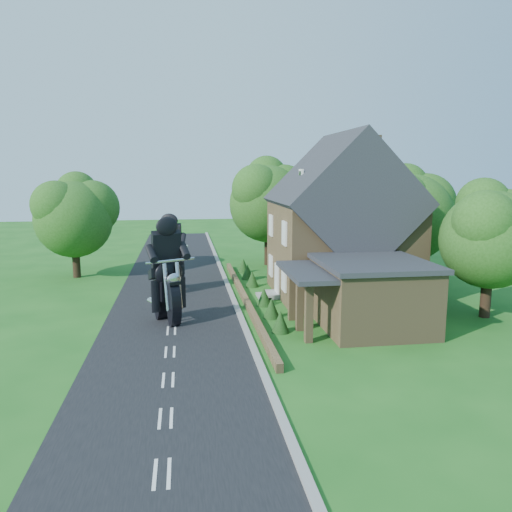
{
  "coord_description": "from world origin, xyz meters",
  "views": [
    {
      "loc": [
        0.7,
        -24.07,
        7.75
      ],
      "look_at": [
        4.98,
        5.07,
        2.8
      ],
      "focal_mm": 35.0,
      "sensor_mm": 36.0,
      "label": 1
    }
  ],
  "objects": [
    {
      "name": "house",
      "position": [
        10.49,
        6.0,
        4.34
      ],
      "size": [
        9.54,
        8.64,
        10.24
      ],
      "color": "brown",
      "rests_on": "ground"
    },
    {
      "name": "shrub_f",
      "position": [
        5.3,
        14.0,
        0.55
      ],
      "size": [
        0.9,
        0.9,
        1.1
      ],
      "primitive_type": "cone",
      "color": "#133510",
      "rests_on": "ground"
    },
    {
      "name": "tree_behind_left",
      "position": [
        8.16,
        17.13,
        5.73
      ],
      "size": [
        6.94,
        6.4,
        9.16
      ],
      "color": "black",
      "rests_on": "ground"
    },
    {
      "name": "shrub_b",
      "position": [
        5.3,
        1.5,
        0.55
      ],
      "size": [
        0.9,
        0.9,
        1.1
      ],
      "primitive_type": "cone",
      "color": "#133510",
      "rests_on": "ground"
    },
    {
      "name": "garden_wall",
      "position": [
        4.3,
        5.0,
        0.2
      ],
      "size": [
        0.3,
        22.0,
        0.4
      ],
      "primitive_type": "cube",
      "color": "brown",
      "rests_on": "ground"
    },
    {
      "name": "road",
      "position": [
        0.0,
        0.0,
        0.01
      ],
      "size": [
        7.0,
        80.0,
        0.02
      ],
      "primitive_type": "cube",
      "color": "black",
      "rests_on": "ground"
    },
    {
      "name": "tree_far_road",
      "position": [
        -6.86,
        14.11,
        4.84
      ],
      "size": [
        6.08,
        5.6,
        7.84
      ],
      "color": "black",
      "rests_on": "ground"
    },
    {
      "name": "motorcycle_follow",
      "position": [
        -0.12,
        8.31,
        0.77
      ],
      "size": [
        0.78,
        1.71,
        1.54
      ],
      "primitive_type": null,
      "rotation": [
        0.0,
        0.0,
        2.91
      ],
      "color": "black",
      "rests_on": "ground"
    },
    {
      "name": "annex",
      "position": [
        9.87,
        -0.8,
        1.77
      ],
      "size": [
        7.05,
        5.94,
        3.44
      ],
      "color": "brown",
      "rests_on": "ground"
    },
    {
      "name": "kerb",
      "position": [
        3.65,
        0.0,
        0.06
      ],
      "size": [
        0.3,
        80.0,
        0.12
      ],
      "primitive_type": "cube",
      "color": "gray",
      "rests_on": "ground"
    },
    {
      "name": "shrub_c",
      "position": [
        5.3,
        4.0,
        0.55
      ],
      "size": [
        0.9,
        0.9,
        1.1
      ],
      "primitive_type": "cone",
      "color": "#133510",
      "rests_on": "ground"
    },
    {
      "name": "shrub_a",
      "position": [
        5.3,
        -1.0,
        0.55
      ],
      "size": [
        0.9,
        0.9,
        1.1
      ],
      "primitive_type": "cone",
      "color": "#133510",
      "rests_on": "ground"
    },
    {
      "name": "tree_annex_side",
      "position": [
        17.13,
        0.1,
        4.69
      ],
      "size": [
        5.64,
        5.2,
        7.48
      ],
      "color": "black",
      "rests_on": "ground"
    },
    {
      "name": "shrub_e",
      "position": [
        5.3,
        11.5,
        0.55
      ],
      "size": [
        0.9,
        0.9,
        1.1
      ],
      "primitive_type": "cone",
      "color": "#133510",
      "rests_on": "ground"
    },
    {
      "name": "tree_house_right",
      "position": [
        16.65,
        8.62,
        5.19
      ],
      "size": [
        6.51,
        6.0,
        8.4
      ],
      "color": "black",
      "rests_on": "ground"
    },
    {
      "name": "tree_behind_house",
      "position": [
        14.18,
        16.14,
        6.23
      ],
      "size": [
        7.81,
        7.2,
        10.08
      ],
      "color": "black",
      "rests_on": "ground"
    },
    {
      "name": "shrub_d",
      "position": [
        5.3,
        9.0,
        0.55
      ],
      "size": [
        0.9,
        0.9,
        1.1
      ],
      "primitive_type": "cone",
      "color": "#133510",
      "rests_on": "ground"
    },
    {
      "name": "motorcycle_lead",
      "position": [
        -0.19,
        1.37,
        0.83
      ],
      "size": [
        1.19,
        1.8,
        1.66
      ],
      "primitive_type": null,
      "rotation": [
        0.0,
        0.0,
        3.6
      ],
      "color": "black",
      "rests_on": "ground"
    },
    {
      "name": "ground",
      "position": [
        0.0,
        0.0,
        0.0
      ],
      "size": [
        120.0,
        120.0,
        0.0
      ],
      "primitive_type": "plane",
      "color": "#1B5718",
      "rests_on": "ground"
    }
  ]
}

